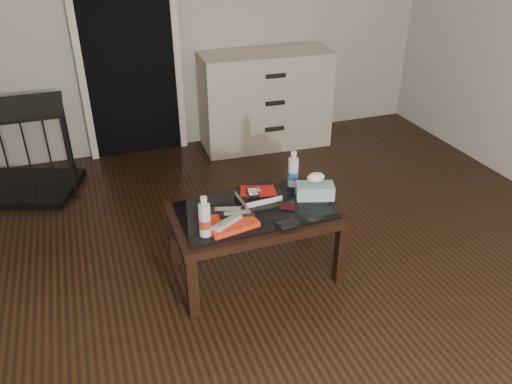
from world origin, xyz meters
TOP-DOWN VIEW (x-y plane):
  - ground at (0.00, 0.00)m, footprint 5.00×5.00m
  - room_shell at (0.00, 0.00)m, footprint 5.00×5.00m
  - doorway at (-0.40, 2.47)m, footprint 0.90×0.08m
  - coffee_table at (0.01, 0.36)m, footprint 1.00×0.60m
  - dresser at (0.79, 2.23)m, footprint 1.22×0.56m
  - pet_crate at (-1.45, 2.00)m, footprint 1.06×0.88m
  - magazines at (-0.18, 0.25)m, footprint 0.31×0.25m
  - remote_silver at (-0.20, 0.22)m, footprint 0.20×0.14m
  - remote_black_front at (-0.12, 0.29)m, footprint 0.21×0.08m
  - remote_black_back at (-0.16, 0.34)m, footprint 0.21×0.11m
  - textbook at (0.08, 0.49)m, footprint 0.26×0.22m
  - dvd_mailers at (0.07, 0.49)m, footprint 0.22×0.19m
  - ipod at (0.03, 0.46)m, footprint 0.08×0.11m
  - flip_phone at (0.21, 0.31)m, footprint 0.10×0.09m
  - wallet at (0.13, 0.13)m, footprint 0.13×0.09m
  - water_bottle_left at (-0.33, 0.20)m, footprint 0.08×0.08m
  - water_bottle_right at (0.35, 0.56)m, footprint 0.08×0.08m
  - tissue_box at (0.41, 0.37)m, footprint 0.26×0.19m

SIDE VIEW (x-z plane):
  - ground at x=0.00m, z-range 0.00..0.00m
  - pet_crate at x=-1.45m, z-range -0.12..0.59m
  - coffee_table at x=0.01m, z-range 0.17..0.63m
  - dresser at x=0.79m, z-range 0.00..0.90m
  - wallet at x=0.13m, z-range 0.46..0.48m
  - flip_phone at x=0.21m, z-range 0.46..0.48m
  - magazines at x=-0.18m, z-range 0.46..0.49m
  - textbook at x=0.08m, z-range 0.46..0.51m
  - remote_silver at x=-0.20m, z-range 0.49..0.51m
  - remote_black_front at x=-0.12m, z-range 0.49..0.51m
  - remote_black_back at x=-0.16m, z-range 0.49..0.51m
  - tissue_box at x=0.41m, z-range 0.46..0.55m
  - dvd_mailers at x=0.07m, z-range 0.51..0.51m
  - ipod at x=0.03m, z-range 0.51..0.53m
  - water_bottle_left at x=-0.33m, z-range 0.46..0.70m
  - water_bottle_right at x=0.35m, z-range 0.46..0.70m
  - doorway at x=-0.40m, z-range -0.01..2.06m
  - room_shell at x=0.00m, z-range -0.88..4.12m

